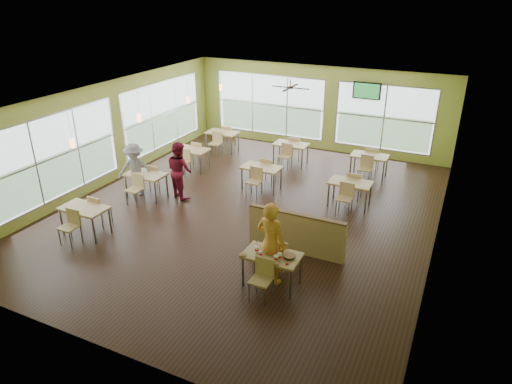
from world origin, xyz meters
TOP-DOWN VIEW (x-y plane):
  - room at (0.00, 0.00)m, footprint 12.00×12.04m
  - window_bays at (-2.65, 3.08)m, footprint 9.24×10.24m
  - main_table at (2.00, -3.00)m, footprint 1.22×1.52m
  - half_wall_divider at (2.00, -1.55)m, footprint 2.40×0.14m
  - dining_tables at (-1.05, 1.71)m, footprint 6.92×8.72m
  - pendant_lights at (-3.20, 0.68)m, footprint 0.11×7.31m
  - ceiling_fan at (-0.00, 3.00)m, footprint 1.25×1.25m
  - tv_backwall at (1.80, 5.90)m, footprint 1.00×0.07m
  - man_plaid at (1.92, -2.87)m, footprint 0.76×0.57m
  - patron_maroon at (-2.27, -0.06)m, footprint 1.04×0.95m
  - patron_grey at (-3.58, -0.48)m, footprint 1.21×0.96m
  - cup_blue at (1.68, -3.06)m, footprint 0.11×0.11m
  - cup_yellow at (1.81, -3.16)m, footprint 0.09×0.09m
  - cup_red_near at (2.18, -3.20)m, footprint 0.10×0.10m
  - cup_red_far at (2.21, -3.10)m, footprint 0.10×0.10m
  - food_basket at (2.37, -2.96)m, footprint 0.27×0.27m
  - ketchup_cup at (2.42, -3.21)m, footprint 0.07×0.07m
  - wrapper_left at (1.47, -3.30)m, footprint 0.17×0.16m
  - wrapper_mid at (2.10, -2.87)m, footprint 0.24×0.23m
  - wrapper_right at (2.22, -3.30)m, footprint 0.18×0.17m

SIDE VIEW (x-z plane):
  - half_wall_divider at x=2.00m, z-range 0.00..1.04m
  - dining_tables at x=-1.05m, z-range 0.20..1.07m
  - main_table at x=2.00m, z-range 0.20..1.07m
  - ketchup_cup at x=2.42m, z-range 0.75..0.78m
  - wrapper_right at x=2.22m, z-range 0.75..0.79m
  - wrapper_left at x=1.47m, z-range 0.75..0.79m
  - wrapper_mid at x=2.10m, z-range 0.75..0.80m
  - food_basket at x=2.37m, z-range 0.75..0.81m
  - patron_grey at x=-3.58m, z-range 0.00..1.63m
  - cup_yellow at x=1.81m, z-range 0.65..0.98m
  - cup_red_near at x=2.18m, z-range 0.64..1.00m
  - cup_red_far at x=2.21m, z-range 0.64..1.01m
  - cup_blue at x=1.68m, z-range 0.64..1.02m
  - patron_maroon at x=-2.27m, z-range 0.00..1.73m
  - man_plaid at x=1.92m, z-range 0.00..1.87m
  - window_bays at x=-2.65m, z-range 0.29..2.66m
  - room at x=0.00m, z-range 0.00..3.20m
  - tv_backwall at x=1.80m, z-range 2.15..2.75m
  - pendant_lights at x=-3.20m, z-range 2.02..2.88m
  - ceiling_fan at x=0.00m, z-range 2.80..3.09m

